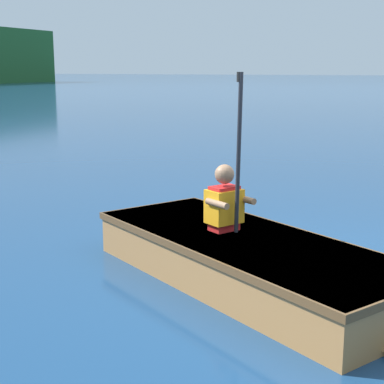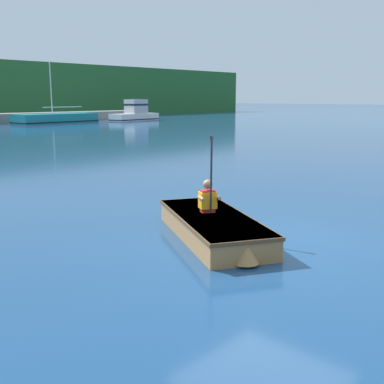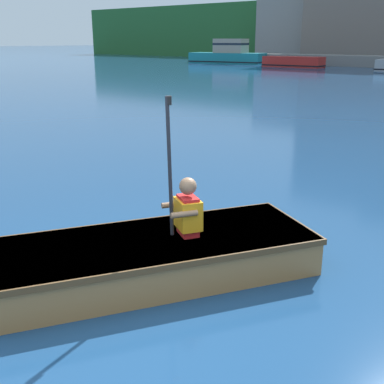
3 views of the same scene
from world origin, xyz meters
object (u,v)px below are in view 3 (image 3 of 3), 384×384
(rowboat_foreground, at_px, (155,255))
(person_paddler, at_px, (187,209))
(moored_boat_dock_center_near, at_px, (293,62))
(moored_boat_dock_center_far, at_px, (228,54))

(rowboat_foreground, distance_m, person_paddler, 0.55)
(moored_boat_dock_center_near, relative_size, person_paddler, 3.79)
(moored_boat_dock_center_far, distance_m, person_paddler, 43.76)
(rowboat_foreground, bearing_deg, moored_boat_dock_center_near, 116.74)
(person_paddler, bearing_deg, moored_boat_dock_center_near, 117.16)
(moored_boat_dock_center_near, distance_m, person_paddler, 38.18)
(moored_boat_dock_center_far, height_order, person_paddler, moored_boat_dock_center_far)
(moored_boat_dock_center_far, relative_size, person_paddler, 5.62)
(moored_boat_dock_center_far, bearing_deg, rowboat_foreground, -54.96)
(rowboat_foreground, bearing_deg, person_paddler, 60.13)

